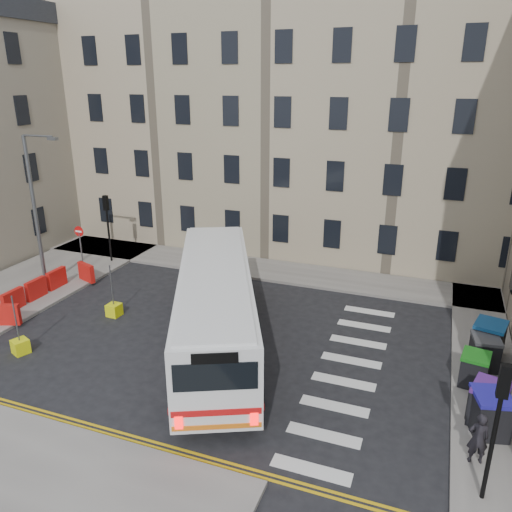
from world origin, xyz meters
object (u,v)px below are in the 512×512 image
Objects in this scene: bollard_yellow at (114,310)px; streetlamp at (35,210)px; wheelie_bin_b at (489,404)px; wheelie_bin_d at (484,352)px; wheelie_bin_c at (474,369)px; pedestrian at (478,438)px; wheelie_bin_a at (490,413)px; wheelie_bin_e at (489,339)px; bollard_chevron at (21,346)px; bus at (216,304)px.

streetlamp is at bearing 164.24° from bollard_yellow.
streetlamp reaches higher than wheelie_bin_b.
wheelie_bin_c is at bearing -114.07° from wheelie_bin_d.
wheelie_bin_d is (0.05, 3.58, -0.05)m from wheelie_bin_b.
streetlamp is 22.56m from pedestrian.
wheelie_bin_a is 1.63m from pedestrian.
wheelie_bin_d is 0.83× the size of wheelie_bin_e.
wheelie_bin_b reaches higher than wheelie_bin_c.
pedestrian is (-0.41, -1.57, 0.13)m from wheelie_bin_a.
streetlamp is 4.92× the size of pedestrian.
streetlamp is at bearing 153.70° from wheelie_bin_a.
wheelie_bin_d is 2.14× the size of bollard_yellow.
streetlamp is at bearing 170.75° from wheelie_bin_d.
wheelie_bin_e is at bearing 84.92° from wheelie_bin_c.
bollard_chevron is (4.01, -5.85, -4.04)m from streetlamp.
wheelie_bin_c is (10.12, 0.58, -1.21)m from bus.
wheelie_bin_e reaches higher than wheelie_bin_d.
bollard_yellow is at bearing -28.91° from pedestrian.
wheelie_bin_c is at bearing -4.95° from streetlamp.
pedestrian reaches higher than bollard_yellow.
wheelie_bin_e is at bearing -9.68° from bus.
bollard_chevron is at bearing -146.91° from wheelie_bin_e.
wheelie_bin_b is 3.58m from wheelie_bin_d.
wheelie_bin_e is (0.24, 5.08, 0.03)m from wheelie_bin_a.
wheelie_bin_d is at bearing 82.95° from wheelie_bin_c.
bus is (11.38, -2.44, -2.36)m from streetlamp.
wheelie_bin_e is at bearing 19.39° from bollard_chevron.
bollard_yellow is at bearing -173.36° from wheelie_bin_b.
pedestrian is (-0.47, -5.67, 0.18)m from wheelie_bin_d.
bollard_chevron is at bearing -13.79° from pedestrian.
wheelie_bin_e is 2.58× the size of bollard_yellow.
wheelie_bin_e is (0.59, 2.38, 0.12)m from wheelie_bin_c.
pedestrian is at bearing -102.75° from wheelie_bin_d.
wheelie_bin_c is 2.45m from wheelie_bin_e.
wheelie_bin_c is at bearing 82.93° from wheelie_bin_a.
wheelie_bin_e is 0.93× the size of pedestrian.
bus reaches higher than wheelie_bin_a.
wheelie_bin_b is 1.15× the size of wheelie_bin_d.
wheelie_bin_a is 0.53m from wheelie_bin_b.
wheelie_bin_a is 5.08m from wheelie_bin_e.
bus reaches higher than pedestrian.
wheelie_bin_b reaches higher than bollard_chevron.
pedestrian is at bearing -15.95° from streetlamp.
wheelie_bin_a is 2.48× the size of bollard_yellow.
streetlamp is 22.38m from wheelie_bin_e.
bollard_yellow is (-5.83, 0.87, -1.68)m from bus.
streetlamp is 0.65× the size of bus.
wheelie_bin_d is at bearing 16.78° from bollard_chevron.
pedestrian is 2.76× the size of bollard_yellow.
streetlamp is at bearing -164.97° from wheelie_bin_e.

